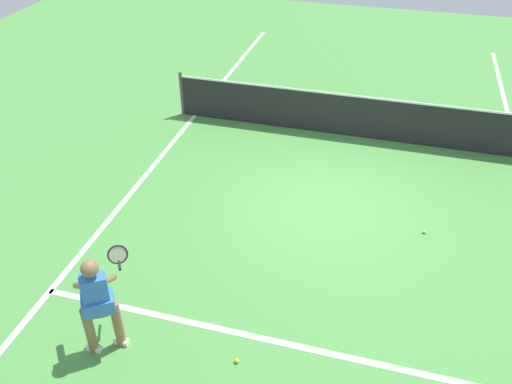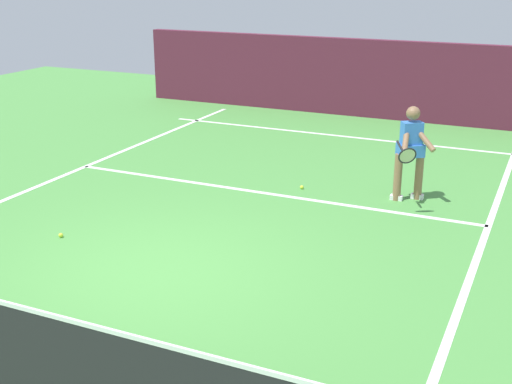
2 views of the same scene
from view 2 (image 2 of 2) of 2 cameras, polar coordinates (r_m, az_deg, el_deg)
The scene contains 8 objects.
ground_plane at distance 8.66m, azimuth -8.86°, elevation -6.71°, with size 26.50×26.50×0.00m, color #4C9342.
court_back_wall at distance 17.15m, azimuth 9.53°, elevation 9.41°, with size 12.35×0.24×1.91m, color #561E33.
baseline_marking at distance 15.27m, azimuth 7.11°, elevation 4.72°, with size 8.35×0.10×0.01m, color white.
service_line_marking at distance 11.41m, azimuth 0.46°, elevation -0.04°, with size 7.35×0.10×0.01m, color white.
sideline_left_marking at distance 7.48m, azimuth 15.98°, elevation -11.60°, with size 0.10×18.38×0.01m, color white.
tennis_player at distance 11.09m, azimuth 12.91°, elevation 3.48°, with size 0.69×1.14×1.55m.
tennis_ball_near at distance 9.97m, azimuth -16.15°, elevation -3.52°, with size 0.07×0.07×0.07m, color #D1E533.
tennis_ball_mid at distance 11.61m, azimuth 3.89°, elevation 0.41°, with size 0.07×0.07×0.07m, color #D1E533.
Camera 2 is at (-4.42, 6.45, 3.71)m, focal length 47.41 mm.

